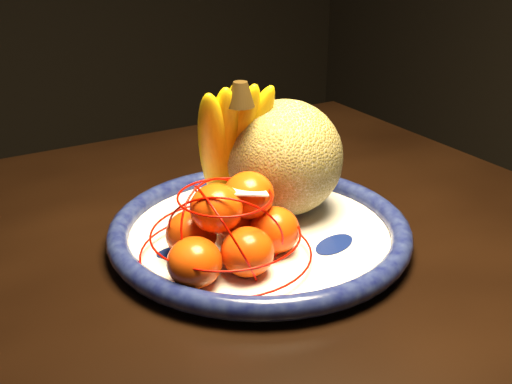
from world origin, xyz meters
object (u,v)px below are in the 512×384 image
dining_table (82,317)px  banana_bunch (229,141)px  fruit_bowl (259,232)px  mandarin_bag (230,230)px  cantaloupe (285,158)px

dining_table → banana_bunch: banana_bunch is taller
fruit_bowl → mandarin_bag: 0.09m
fruit_bowl → cantaloupe: cantaloupe is taller
mandarin_bag → cantaloupe: bearing=34.3°
dining_table → mandarin_bag: size_ratio=6.65×
banana_bunch → fruit_bowl: bearing=-81.9°
fruit_bowl → banana_bunch: banana_bunch is taller
dining_table → banana_bunch: size_ratio=7.04×
cantaloupe → mandarin_bag: size_ratio=0.72×
banana_bunch → cantaloupe: bearing=-22.7°
dining_table → cantaloupe: size_ratio=9.30×
cantaloupe → mandarin_bag: 0.16m
dining_table → cantaloupe: (0.30, -0.01, 0.18)m
cantaloupe → mandarin_bag: bearing=-145.7°
cantaloupe → mandarin_bag: (-0.13, -0.09, -0.04)m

